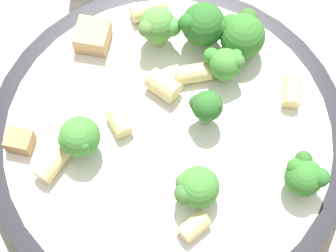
{
  "coord_description": "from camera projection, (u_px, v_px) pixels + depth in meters",
  "views": [
    {
      "loc": [
        0.15,
        0.09,
        0.41
      ],
      "look_at": [
        0.0,
        0.0,
        0.04
      ],
      "focal_mm": 60.0,
      "sensor_mm": 36.0,
      "label": 1
    }
  ],
  "objects": [
    {
      "name": "rigatoni_6",
      "position": [
        292.0,
        92.0,
        0.43
      ],
      "size": [
        0.03,
        0.02,
        0.01
      ],
      "primitive_type": "cylinder",
      "rotation": [
        1.57,
        0.0,
        1.97
      ],
      "color": "#E0C67F",
      "rests_on": "pasta_bowl"
    },
    {
      "name": "pasta_bowl",
      "position": [
        168.0,
        138.0,
        0.43
      ],
      "size": [
        0.28,
        0.28,
        0.03
      ],
      "color": "black",
      "rests_on": "ground_plane"
    },
    {
      "name": "rigatoni_5",
      "position": [
        193.0,
        73.0,
        0.44
      ],
      "size": [
        0.03,
        0.03,
        0.01
      ],
      "primitive_type": "cylinder",
      "rotation": [
        1.57,
        0.0,
        0.73
      ],
      "color": "#E0C67F",
      "rests_on": "pasta_bowl"
    },
    {
      "name": "rigatoni_4",
      "position": [
        149.0,
        10.0,
        0.46
      ],
      "size": [
        0.03,
        0.03,
        0.01
      ],
      "primitive_type": "cylinder",
      "rotation": [
        1.57,
        0.0,
        0.91
      ],
      "color": "#E0C67F",
      "rests_on": "pasta_bowl"
    },
    {
      "name": "rigatoni_1",
      "position": [
        194.0,
        227.0,
        0.39
      ],
      "size": [
        0.02,
        0.02,
        0.01
      ],
      "primitive_type": "cylinder",
      "rotation": [
        1.57,
        0.0,
        1.24
      ],
      "color": "#E0C67F",
      "rests_on": "pasta_bowl"
    },
    {
      "name": "broccoli_floret_2",
      "position": [
        158.0,
        26.0,
        0.44
      ],
      "size": [
        0.03,
        0.03,
        0.04
      ],
      "color": "#9EC175",
      "rests_on": "pasta_bowl"
    },
    {
      "name": "ground_plane",
      "position": [
        168.0,
        146.0,
        0.45
      ],
      "size": [
        2.0,
        2.0,
        0.0
      ],
      "primitive_type": "plane",
      "color": "#BCB29E"
    },
    {
      "name": "rigatoni_3",
      "position": [
        119.0,
        122.0,
        0.42
      ],
      "size": [
        0.02,
        0.03,
        0.01
      ],
      "primitive_type": "cylinder",
      "rotation": [
        1.57,
        0.0,
        2.58
      ],
      "color": "#E0C67F",
      "rests_on": "pasta_bowl"
    },
    {
      "name": "broccoli_floret_4",
      "position": [
        206.0,
        106.0,
        0.41
      ],
      "size": [
        0.02,
        0.03,
        0.03
      ],
      "color": "#84AD60",
      "rests_on": "pasta_bowl"
    },
    {
      "name": "broccoli_floret_7",
      "position": [
        79.0,
        137.0,
        0.4
      ],
      "size": [
        0.03,
        0.03,
        0.04
      ],
      "color": "#9EC175",
      "rests_on": "pasta_bowl"
    },
    {
      "name": "rigatoni_0",
      "position": [
        163.0,
        86.0,
        0.43
      ],
      "size": [
        0.02,
        0.03,
        0.02
      ],
      "primitive_type": "cylinder",
      "rotation": [
        1.57,
        0.0,
        3.02
      ],
      "color": "#E0C67F",
      "rests_on": "pasta_bowl"
    },
    {
      "name": "broccoli_floret_6",
      "position": [
        242.0,
        34.0,
        0.44
      ],
      "size": [
        0.04,
        0.04,
        0.04
      ],
      "color": "#93B766",
      "rests_on": "pasta_bowl"
    },
    {
      "name": "chicken_chunk_0",
      "position": [
        20.0,
        141.0,
        0.41
      ],
      "size": [
        0.02,
        0.02,
        0.01
      ],
      "primitive_type": "cube",
      "rotation": [
        0.0,
        0.0,
        1.91
      ],
      "color": "#A87A4C",
      "rests_on": "pasta_bowl"
    },
    {
      "name": "chicken_chunk_1",
      "position": [
        93.0,
        36.0,
        0.45
      ],
      "size": [
        0.03,
        0.03,
        0.02
      ],
      "primitive_type": "cube",
      "rotation": [
        0.0,
        0.0,
        0.36
      ],
      "color": "tan",
      "rests_on": "pasta_bowl"
    },
    {
      "name": "rigatoni_2",
      "position": [
        52.0,
        164.0,
        0.4
      ],
      "size": [
        0.03,
        0.02,
        0.01
      ],
      "primitive_type": "cylinder",
      "rotation": [
        1.57,
        0.0,
        1.55
      ],
      "color": "#E0C67F",
      "rests_on": "pasta_bowl"
    },
    {
      "name": "broccoli_floret_3",
      "position": [
        305.0,
        175.0,
        0.39
      ],
      "size": [
        0.03,
        0.03,
        0.03
      ],
      "color": "#9EC175",
      "rests_on": "pasta_bowl"
    },
    {
      "name": "broccoli_floret_5",
      "position": [
        226.0,
        64.0,
        0.43
      ],
      "size": [
        0.03,
        0.03,
        0.03
      ],
      "color": "#93B766",
      "rests_on": "pasta_bowl"
    },
    {
      "name": "broccoli_floret_0",
      "position": [
        196.0,
        188.0,
        0.39
      ],
      "size": [
        0.03,
        0.03,
        0.03
      ],
      "color": "#84AD60",
      "rests_on": "pasta_bowl"
    },
    {
      "name": "broccoli_floret_1",
      "position": [
        204.0,
        25.0,
        0.44
      ],
      "size": [
        0.03,
        0.04,
        0.04
      ],
      "color": "#84AD60",
      "rests_on": "pasta_bowl"
    }
  ]
}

